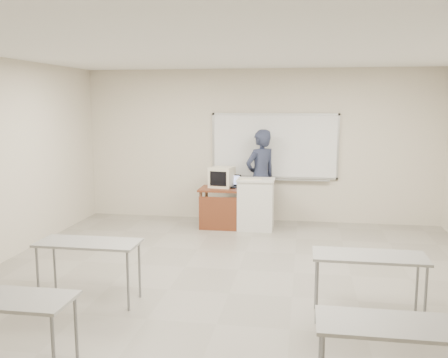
% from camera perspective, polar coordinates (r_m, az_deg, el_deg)
% --- Properties ---
extents(floor, '(7.00, 8.00, 0.01)m').
position_cam_1_polar(floor, '(6.36, 0.58, -12.96)').
color(floor, gray).
rests_on(floor, ground).
extents(whiteboard, '(2.48, 0.10, 1.31)m').
position_cam_1_polar(whiteboard, '(9.87, 5.80, 3.66)').
color(whiteboard, white).
rests_on(whiteboard, floor).
extents(student_desks, '(4.40, 2.20, 0.73)m').
position_cam_1_polar(student_desks, '(4.88, -1.84, -11.38)').
color(student_desks, gray).
rests_on(student_desks, floor).
extents(instructor_desk, '(1.30, 0.65, 0.75)m').
position_cam_1_polar(instructor_desk, '(9.31, 1.09, -2.56)').
color(instructor_desk, brown).
rests_on(instructor_desk, floor).
extents(podium, '(0.68, 0.50, 0.96)m').
position_cam_1_polar(podium, '(9.28, 3.64, -2.88)').
color(podium, '#BBB9B3').
rests_on(podium, floor).
extents(crt_monitor, '(0.42, 0.47, 0.40)m').
position_cam_1_polar(crt_monitor, '(9.50, -0.20, 0.23)').
color(crt_monitor, beige).
rests_on(crt_monitor, instructor_desk).
extents(laptop, '(0.31, 0.29, 0.23)m').
position_cam_1_polar(laptop, '(9.53, 0.72, -0.57)').
color(laptop, black).
rests_on(laptop, instructor_desk).
extents(mouse, '(0.10, 0.07, 0.04)m').
position_cam_1_polar(mouse, '(9.15, 2.37, -1.20)').
color(mouse, '#909497').
rests_on(mouse, instructor_desk).
extents(keyboard, '(0.42, 0.22, 0.02)m').
position_cam_1_polar(keyboard, '(9.08, 3.07, -0.01)').
color(keyboard, beige).
rests_on(keyboard, podium).
extents(presenter, '(0.79, 0.78, 1.84)m').
position_cam_1_polar(presenter, '(9.64, 4.19, 0.22)').
color(presenter, black).
rests_on(presenter, floor).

